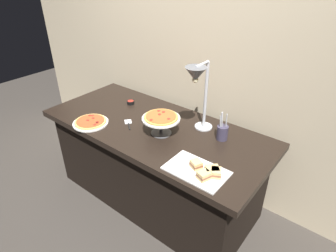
{
  "coord_description": "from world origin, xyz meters",
  "views": [
    {
      "loc": [
        1.33,
        -1.5,
        1.93
      ],
      "look_at": [
        0.14,
        0.0,
        0.81
      ],
      "focal_mm": 30.61,
      "sensor_mm": 36.0,
      "label": 1
    }
  ],
  "objects_px": {
    "heat_lamp": "(198,81)",
    "sandwich_platter": "(202,171)",
    "pizza_plate_center": "(161,119)",
    "utensil_holder": "(222,132)",
    "serving_spatula": "(129,124)",
    "pizza_plate_front": "(91,122)",
    "sauce_cup_near": "(131,102)"
  },
  "relations": [
    {
      "from": "heat_lamp",
      "to": "sandwich_platter",
      "type": "relative_size",
      "value": 1.4
    },
    {
      "from": "pizza_plate_center",
      "to": "utensil_holder",
      "type": "relative_size",
      "value": 1.27
    },
    {
      "from": "pizza_plate_center",
      "to": "serving_spatula",
      "type": "bearing_deg",
      "value": -168.79
    },
    {
      "from": "pizza_plate_front",
      "to": "utensil_holder",
      "type": "height_order",
      "value": "utensil_holder"
    },
    {
      "from": "serving_spatula",
      "to": "pizza_plate_center",
      "type": "bearing_deg",
      "value": 11.21
    },
    {
      "from": "sandwich_platter",
      "to": "sauce_cup_near",
      "type": "xyz_separation_m",
      "value": [
        -1.06,
        0.43,
        -0.0
      ]
    },
    {
      "from": "pizza_plate_center",
      "to": "utensil_holder",
      "type": "height_order",
      "value": "utensil_holder"
    },
    {
      "from": "pizza_plate_front",
      "to": "pizza_plate_center",
      "type": "bearing_deg",
      "value": 23.88
    },
    {
      "from": "pizza_plate_center",
      "to": "sauce_cup_near",
      "type": "xyz_separation_m",
      "value": [
        -0.55,
        0.22,
        -0.11
      ]
    },
    {
      "from": "sandwich_platter",
      "to": "utensil_holder",
      "type": "xyz_separation_m",
      "value": [
        -0.1,
        0.43,
        0.04
      ]
    },
    {
      "from": "heat_lamp",
      "to": "utensil_holder",
      "type": "distance_m",
      "value": 0.43
    },
    {
      "from": "pizza_plate_front",
      "to": "sauce_cup_near",
      "type": "height_order",
      "value": "sauce_cup_near"
    },
    {
      "from": "heat_lamp",
      "to": "utensil_holder",
      "type": "height_order",
      "value": "heat_lamp"
    },
    {
      "from": "pizza_plate_front",
      "to": "sandwich_platter",
      "type": "distance_m",
      "value": 1.05
    },
    {
      "from": "pizza_plate_front",
      "to": "serving_spatula",
      "type": "distance_m",
      "value": 0.31
    },
    {
      "from": "serving_spatula",
      "to": "utensil_holder",
      "type": "bearing_deg",
      "value": 21.55
    },
    {
      "from": "pizza_plate_front",
      "to": "sauce_cup_near",
      "type": "bearing_deg",
      "value": 90.37
    },
    {
      "from": "heat_lamp",
      "to": "pizza_plate_front",
      "type": "height_order",
      "value": "heat_lamp"
    },
    {
      "from": "sauce_cup_near",
      "to": "pizza_plate_front",
      "type": "bearing_deg",
      "value": -89.63
    },
    {
      "from": "heat_lamp",
      "to": "serving_spatula",
      "type": "height_order",
      "value": "heat_lamp"
    },
    {
      "from": "pizza_plate_front",
      "to": "sandwich_platter",
      "type": "bearing_deg",
      "value": 1.81
    },
    {
      "from": "utensil_holder",
      "to": "serving_spatula",
      "type": "relative_size",
      "value": 1.49
    },
    {
      "from": "pizza_plate_center",
      "to": "sandwich_platter",
      "type": "xyz_separation_m",
      "value": [
        0.5,
        -0.21,
        -0.1
      ]
    },
    {
      "from": "utensil_holder",
      "to": "serving_spatula",
      "type": "xyz_separation_m",
      "value": [
        -0.7,
        -0.28,
        -0.06
      ]
    },
    {
      "from": "serving_spatula",
      "to": "sandwich_platter",
      "type": "bearing_deg",
      "value": -10.68
    },
    {
      "from": "pizza_plate_center",
      "to": "serving_spatula",
      "type": "height_order",
      "value": "pizza_plate_center"
    },
    {
      "from": "pizza_plate_center",
      "to": "sauce_cup_near",
      "type": "height_order",
      "value": "pizza_plate_center"
    },
    {
      "from": "pizza_plate_center",
      "to": "pizza_plate_front",
      "type": "bearing_deg",
      "value": -156.12
    },
    {
      "from": "pizza_plate_front",
      "to": "serving_spatula",
      "type": "relative_size",
      "value": 1.87
    },
    {
      "from": "pizza_plate_center",
      "to": "serving_spatula",
      "type": "distance_m",
      "value": 0.33
    },
    {
      "from": "sauce_cup_near",
      "to": "serving_spatula",
      "type": "distance_m",
      "value": 0.38
    },
    {
      "from": "pizza_plate_center",
      "to": "utensil_holder",
      "type": "bearing_deg",
      "value": 28.33
    }
  ]
}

